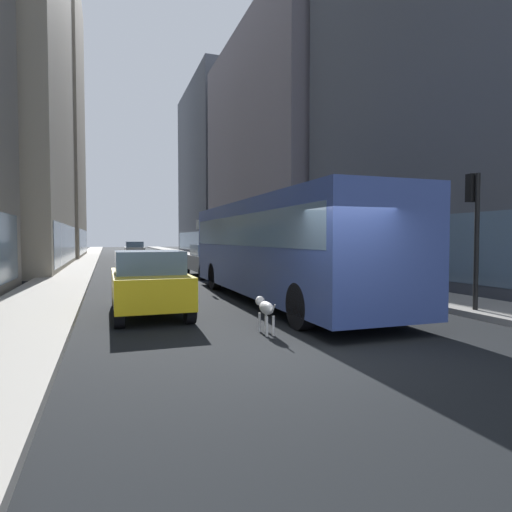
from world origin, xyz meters
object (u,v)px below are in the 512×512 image
Objects in this scene: car_white_van at (134,250)px; dalmatian_dog at (265,308)px; pedestrian_with_handbag at (358,261)px; car_yellow_taxi at (149,282)px; car_grey_wagon at (210,260)px; transit_bus at (277,243)px; traffic_light_near at (474,218)px.

car_white_van is 4.11× the size of dalmatian_dog.
car_white_van is at bearing 103.45° from pedestrian_with_handbag.
car_yellow_taxi and car_grey_wagon have the same top height.
transit_bus is 4.83m from dalmatian_dog.
dalmatian_dog is at bearing -98.39° from car_grey_wagon.
car_yellow_taxi is 8.36m from traffic_light_near.
traffic_light_near is (5.67, 0.24, 1.92)m from dalmatian_dog.
car_yellow_taxi is (-4.00, -1.17, -0.96)m from transit_bus.
car_grey_wagon is 22.69m from car_white_van.
car_grey_wagon is 4.97× the size of dalmatian_dog.
car_white_van is 1.16× the size of traffic_light_near.
traffic_light_near is at bearing -74.21° from car_grey_wagon.
transit_bus is 5.29m from pedestrian_with_handbag.
car_white_van is (-2.40, 31.67, -0.96)m from transit_bus.
transit_bus is at bearing -150.39° from pedestrian_with_handbag.
transit_bus reaches higher than car_yellow_taxi.
transit_bus reaches higher than pedestrian_with_handbag.
dalmatian_dog is 5.99m from traffic_light_near.
car_white_van is (1.60, 32.83, -0.00)m from car_yellow_taxi.
car_white_van is at bearing 90.69° from dalmatian_dog.
traffic_light_near is at bearing 2.46° from dalmatian_dog.
transit_bus is 11.98× the size of dalmatian_dog.
car_grey_wagon is 1.21× the size of car_white_van.
dalmatian_dog is 0.57× the size of pedestrian_with_handbag.
pedestrian_with_handbag is at bearing 82.61° from traffic_light_near.
pedestrian_with_handbag reaches higher than car_yellow_taxi.
traffic_light_near reaches higher than transit_bus.
car_yellow_taxi and car_white_van have the same top height.
pedestrian_with_handbag is (8.55, 3.75, 0.19)m from car_yellow_taxi.
transit_bus reaches higher than car_white_van.
car_white_van is (-2.40, 22.57, -0.01)m from car_grey_wagon.
pedestrian_with_handbag is (4.55, 2.59, -0.76)m from transit_bus.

